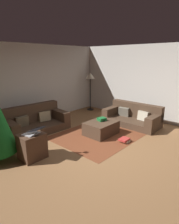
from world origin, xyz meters
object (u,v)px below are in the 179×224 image
at_px(gift_box, 102,119).
at_px(laptop, 33,132).
at_px(tv_remote, 103,120).
at_px(corner_lamp, 90,78).
at_px(couch_left, 35,122).
at_px(side_table, 32,146).
at_px(couch_right, 133,117).
at_px(ottoman, 101,128).
at_px(book_stack, 125,140).

distance_m(gift_box, laptop, 2.19).
bearing_deg(tv_remote, gift_box, 124.23).
bearing_deg(corner_lamp, tv_remote, -129.87).
bearing_deg(couch_left, side_table, 59.67).
relative_size(side_table, corner_lamp, 0.37).
xyz_separation_m(couch_left, side_table, (-0.95, -1.43, 0.00)).
relative_size(couch_right, gift_box, 8.10).
distance_m(couch_left, side_table, 1.71).
relative_size(couch_right, ottoman, 2.01).
bearing_deg(corner_lamp, gift_box, -130.44).
xyz_separation_m(couch_right, laptop, (-3.47, 0.41, 0.37)).
height_order(couch_left, side_table, couch_left).
bearing_deg(gift_box, couch_right, -12.62).
xyz_separation_m(couch_left, laptop, (-0.94, -1.49, 0.35)).
height_order(gift_box, tv_remote, gift_box).
xyz_separation_m(tv_remote, side_table, (-2.21, 0.21, -0.10)).
bearing_deg(side_table, couch_right, -7.69).
distance_m(couch_right, book_stack, 1.53).
height_order(couch_right, laptop, laptop).
distance_m(gift_box, tv_remote, 0.05).
bearing_deg(tv_remote, side_table, -168.54).
height_order(side_table, corner_lamp, corner_lamp).
height_order(couch_left, corner_lamp, corner_lamp).
bearing_deg(corner_lamp, laptop, -154.16).
bearing_deg(tv_remote, couch_left, 144.36).
height_order(couch_right, tv_remote, couch_right).
distance_m(couch_left, tv_remote, 2.06).
distance_m(couch_left, book_stack, 2.74).
xyz_separation_m(couch_left, tv_remote, (1.25, -1.64, 0.11)).
height_order(laptop, book_stack, laptop).
distance_m(ottoman, gift_box, 0.26).
xyz_separation_m(tv_remote, laptop, (-2.19, 0.15, 0.24)).
relative_size(tv_remote, laptop, 0.33).
relative_size(laptop, corner_lamp, 0.31).
bearing_deg(corner_lamp, couch_left, -172.30).
distance_m(couch_left, ottoman, 2.02).
bearing_deg(couch_right, tv_remote, 77.95).
xyz_separation_m(gift_box, tv_remote, (0.01, -0.03, -0.03)).
relative_size(book_stack, corner_lamp, 0.19).
bearing_deg(tv_remote, laptop, -167.02).
bearing_deg(corner_lamp, couch_right, -100.29).
relative_size(gift_box, book_stack, 0.77).
xyz_separation_m(couch_left, gift_box, (1.24, -1.61, 0.14)).
xyz_separation_m(side_table, book_stack, (2.10, -1.06, -0.23)).
bearing_deg(side_table, laptop, -75.38).
xyz_separation_m(ottoman, laptop, (-2.08, 0.18, 0.44)).
relative_size(ottoman, corner_lamp, 0.58).
distance_m(couch_left, laptop, 1.79).
relative_size(gift_box, tv_remote, 1.40).
bearing_deg(ottoman, laptop, 174.93).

